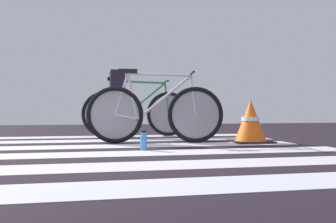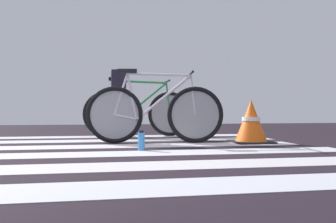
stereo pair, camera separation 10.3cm
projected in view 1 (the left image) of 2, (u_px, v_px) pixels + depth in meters
name	position (u px, v px, depth m)	size (l,w,h in m)	color
ground	(88.00, 151.00, 3.71)	(18.00, 14.00, 0.02)	black
crosswalk_markings	(86.00, 150.00, 3.69)	(5.41, 4.25, 0.00)	silver
bicycle_1_of_2	(155.00, 113.00, 4.53)	(1.73, 0.52, 0.93)	black
bicycle_2_of_2	(137.00, 112.00, 5.71)	(1.74, 0.52, 0.93)	black
cyclist_2_of_2	(117.00, 94.00, 5.64)	(0.31, 0.41, 1.04)	beige
water_bottle	(144.00, 141.00, 3.68)	(0.07, 0.07, 0.21)	#3B8BDC
traffic_cone	(251.00, 122.00, 4.61)	(0.48, 0.48, 0.55)	black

